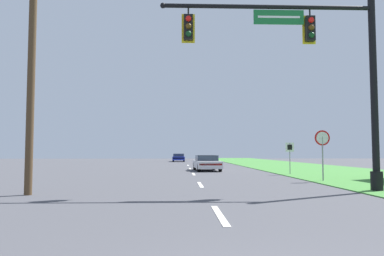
% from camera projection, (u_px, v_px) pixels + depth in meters
% --- Properties ---
extents(grass_verge_right, '(10.00, 110.00, 0.04)m').
position_uv_depth(grass_verge_right, '(309.00, 168.00, 32.95)').
color(grass_verge_right, '#428438').
rests_on(grass_verge_right, ground).
extents(road_center_line, '(0.16, 34.80, 0.01)m').
position_uv_depth(road_center_line, '(194.00, 174.00, 24.62)').
color(road_center_line, silver).
rests_on(road_center_line, ground).
extents(signal_mast, '(8.29, 0.47, 7.80)m').
position_uv_depth(signal_mast, '(323.00, 66.00, 14.08)').
color(signal_mast, black).
rests_on(signal_mast, grass_verge_right).
extents(car_ahead, '(2.06, 4.71, 1.19)m').
position_uv_depth(car_ahead, '(207.00, 163.00, 29.31)').
color(car_ahead, black).
rests_on(car_ahead, ground).
extents(far_car, '(1.82, 4.50, 1.19)m').
position_uv_depth(far_car, '(179.00, 158.00, 56.63)').
color(far_car, black).
rests_on(far_car, ground).
extents(stop_sign, '(0.76, 0.07, 2.50)m').
position_uv_depth(stop_sign, '(322.00, 144.00, 18.62)').
color(stop_sign, gray).
rests_on(stop_sign, grass_verge_right).
extents(route_sign_post, '(0.55, 0.06, 2.03)m').
position_uv_depth(route_sign_post, '(290.00, 151.00, 24.23)').
color(route_sign_post, gray).
rests_on(route_sign_post, grass_verge_right).
extents(utility_pole_near, '(1.80, 0.26, 9.56)m').
position_uv_depth(utility_pole_near, '(32.00, 52.00, 13.03)').
color(utility_pole_near, '#4C3823').
rests_on(utility_pole_near, ground).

